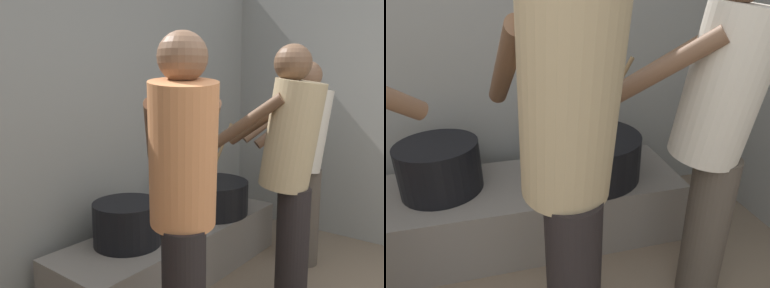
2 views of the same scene
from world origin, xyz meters
The scene contains 7 objects.
block_enclosure_rear centered at (0.00, 2.47, 1.21)m, with size 5.01×0.20×2.42m, color gray.
hearth_ledge centered at (0.75, 1.95, 0.19)m, with size 1.89×0.60×0.38m, color slate.
cooking_pot_main centered at (1.18, 1.93, 0.51)m, with size 0.59×0.59×0.71m.
cooking_pot_secondary centered at (0.33, 1.99, 0.52)m, with size 0.44×0.44×0.28m.
cook_in_cream_shirt centered at (1.53, 1.31, 0.90)m, with size 0.71×0.66×1.58m.
cook_in_tan_shirt centered at (0.86, 1.12, 0.95)m, with size 0.40×0.71×1.65m.
cook_in_orange_shirt centered at (-0.03, 1.21, 0.94)m, with size 0.71×0.70×1.64m.
Camera 1 is at (-1.34, 0.12, 1.44)m, focal length 37.21 mm.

